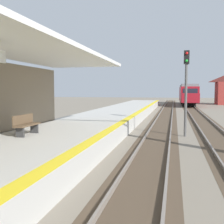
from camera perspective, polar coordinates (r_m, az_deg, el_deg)
The scene contains 6 objects.
station_platform at distance 15.18m, azimuth -8.11°, elevation -4.60°, with size 5.00×80.00×0.91m.
track_pair_nearest_platform at distance 18.25m, azimuth 9.59°, elevation -4.36°, with size 2.34×120.00×0.16m.
track_pair_middle at distance 18.40m, azimuth 20.25°, elevation -4.50°, with size 2.34×120.00×0.16m.
approaching_train at distance 55.57m, azimuth 15.18°, elevation 3.65°, with size 2.93×19.60×4.76m.
rail_signal_post at distance 17.57m, azimuth 14.85°, elevation 5.51°, with size 0.32×0.34×5.20m.
platform_bench at distance 12.58m, azimuth -17.14°, elevation -2.38°, with size 0.45×1.60×0.88m.
Camera 1 is at (2.81, 1.98, 2.83)m, focal length 44.89 mm.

